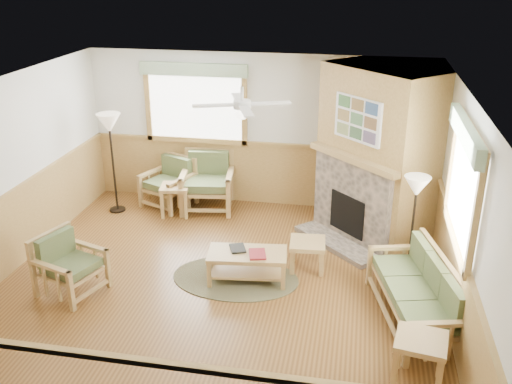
% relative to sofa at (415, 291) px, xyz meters
% --- Properties ---
extents(floor, '(6.00, 6.00, 0.01)m').
position_rel_sofa_xyz_m(floor, '(-2.55, 0.30, -0.42)').
color(floor, brown).
rests_on(floor, ground).
extents(ceiling, '(6.00, 6.00, 0.01)m').
position_rel_sofa_xyz_m(ceiling, '(-2.55, 0.30, 2.29)').
color(ceiling, white).
rests_on(ceiling, floor).
extents(wall_back, '(6.00, 0.02, 2.70)m').
position_rel_sofa_xyz_m(wall_back, '(-2.55, 3.30, 0.94)').
color(wall_back, silver).
rests_on(wall_back, floor).
extents(wall_front, '(6.00, 0.02, 2.70)m').
position_rel_sofa_xyz_m(wall_front, '(-2.55, -2.70, 0.94)').
color(wall_front, silver).
rests_on(wall_front, floor).
extents(wall_left, '(0.02, 6.00, 2.70)m').
position_rel_sofa_xyz_m(wall_left, '(-5.55, 0.30, 0.94)').
color(wall_left, silver).
rests_on(wall_left, floor).
extents(wall_right, '(0.02, 6.00, 2.70)m').
position_rel_sofa_xyz_m(wall_right, '(0.45, 0.30, 0.94)').
color(wall_right, silver).
rests_on(wall_right, floor).
extents(wainscot, '(6.00, 6.00, 1.10)m').
position_rel_sofa_xyz_m(wainscot, '(-2.55, 0.30, 0.14)').
color(wainscot, '#A37F43').
rests_on(wainscot, floor).
extents(fireplace, '(3.11, 3.11, 2.70)m').
position_rel_sofa_xyz_m(fireplace, '(-0.50, 2.35, 0.94)').
color(fireplace, '#A37F43').
rests_on(fireplace, floor).
extents(window_back, '(1.90, 0.16, 1.50)m').
position_rel_sofa_xyz_m(window_back, '(-3.65, 3.26, 2.12)').
color(window_back, white).
rests_on(window_back, wall_back).
extents(window_right, '(0.16, 1.90, 1.50)m').
position_rel_sofa_xyz_m(window_right, '(0.41, 0.10, 2.12)').
color(window_right, white).
rests_on(window_right, wall_right).
extents(ceiling_fan, '(1.59, 1.59, 0.36)m').
position_rel_sofa_xyz_m(ceiling_fan, '(-2.25, 0.60, 2.25)').
color(ceiling_fan, white).
rests_on(ceiling_fan, ceiling).
extents(sofa, '(1.92, 1.14, 0.83)m').
position_rel_sofa_xyz_m(sofa, '(0.00, 0.00, 0.00)').
color(sofa, '#AB8850').
rests_on(sofa, floor).
extents(armchair_back_left, '(1.01, 1.01, 0.86)m').
position_rel_sofa_xyz_m(armchair_back_left, '(-4.10, 2.85, 0.02)').
color(armchair_back_left, '#AB8850').
rests_on(armchair_back_left, floor).
extents(armchair_back_right, '(1.00, 1.00, 0.99)m').
position_rel_sofa_xyz_m(armchair_back_right, '(-3.37, 2.85, 0.08)').
color(armchair_back_right, '#AB8850').
rests_on(armchair_back_right, floor).
extents(armchair_left, '(0.92, 0.92, 0.82)m').
position_rel_sofa_xyz_m(armchair_left, '(-4.43, -0.17, -0.00)').
color(armchair_left, '#AB8850').
rests_on(armchair_left, floor).
extents(coffee_table, '(1.13, 0.66, 0.43)m').
position_rel_sofa_xyz_m(coffee_table, '(-2.19, 0.56, -0.20)').
color(coffee_table, '#AB8850').
rests_on(coffee_table, floor).
extents(end_table_chairs, '(0.55, 0.54, 0.54)m').
position_rel_sofa_xyz_m(end_table_chairs, '(-3.85, 2.48, -0.14)').
color(end_table_chairs, '#AB8850').
rests_on(end_table_chairs, floor).
extents(end_table_sofa, '(0.59, 0.57, 0.58)m').
position_rel_sofa_xyz_m(end_table_sofa, '(-0.03, -1.17, -0.12)').
color(end_table_sofa, '#AB8850').
rests_on(end_table_sofa, floor).
extents(footstool, '(0.53, 0.53, 0.43)m').
position_rel_sofa_xyz_m(footstool, '(-1.41, 1.03, -0.20)').
color(footstool, '#AB8850').
rests_on(footstool, floor).
extents(braided_rug, '(1.95, 1.95, 0.01)m').
position_rel_sofa_xyz_m(braided_rug, '(-2.36, 0.56, -0.41)').
color(braided_rug, '#4D492F').
rests_on(braided_rug, floor).
extents(floor_lamp_left, '(0.49, 0.49, 1.77)m').
position_rel_sofa_xyz_m(floor_lamp_left, '(-4.93, 2.45, 0.47)').
color(floor_lamp_left, black).
rests_on(floor_lamp_left, floor).
extents(floor_lamp_right, '(0.39, 0.39, 1.52)m').
position_rel_sofa_xyz_m(floor_lamp_right, '(0.00, 1.04, 0.35)').
color(floor_lamp_right, black).
rests_on(floor_lamp_right, floor).
extents(book_red, '(0.29, 0.35, 0.03)m').
position_rel_sofa_xyz_m(book_red, '(-2.04, 0.51, 0.05)').
color(book_red, maroon).
rests_on(book_red, coffee_table).
extents(book_dark, '(0.28, 0.32, 0.03)m').
position_rel_sofa_xyz_m(book_dark, '(-2.34, 0.63, 0.04)').
color(book_dark, black).
rests_on(book_dark, coffee_table).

